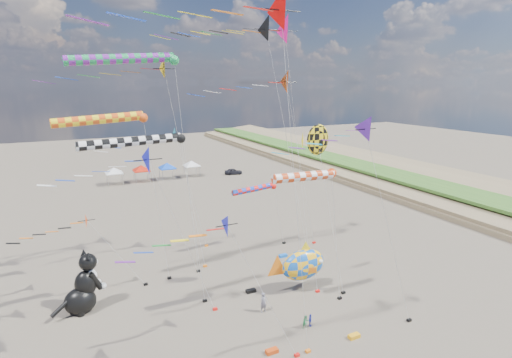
{
  "coord_description": "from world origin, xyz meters",
  "views": [
    {
      "loc": [
        -14.68,
        -16.7,
        18.62
      ],
      "look_at": [
        -0.36,
        12.0,
        10.87
      ],
      "focal_mm": 28.0,
      "sensor_mm": 36.0,
      "label": 1
    }
  ],
  "objects": [
    {
      "name": "windsock_3",
      "position": [
        -8.85,
        19.02,
        20.47
      ],
      "size": [
        10.56,
        0.86,
        20.97
      ],
      "color": "#1A934A",
      "rests_on": "ground"
    },
    {
      "name": "delta_kite_7",
      "position": [
        6.27,
        18.78,
        23.59
      ],
      "size": [
        15.16,
        3.23,
        25.43
      ],
      "color": "#F81182",
      "rests_on": "ground"
    },
    {
      "name": "windsock_4",
      "position": [
        -9.54,
        13.34,
        14.35
      ],
      "size": [
        9.17,
        0.72,
        14.79
      ],
      "color": "black",
      "rests_on": "ground"
    },
    {
      "name": "person_adult",
      "position": [
        -0.83,
        9.65,
        0.87
      ],
      "size": [
        0.67,
        0.47,
        1.74
      ],
      "primitive_type": "imported",
      "rotation": [
        0.0,
        0.0,
        0.09
      ],
      "color": "slate",
      "rests_on": "ground"
    },
    {
      "name": "kite_bag_0",
      "position": [
        3.62,
        3.51,
        0.15
      ],
      "size": [
        0.9,
        0.44,
        0.3
      ],
      "primitive_type": "cube",
      "color": "orange",
      "rests_on": "ground"
    },
    {
      "name": "windsock_2",
      "position": [
        -11.08,
        18.87,
        15.6
      ],
      "size": [
        8.92,
        0.82,
        16.08
      ],
      "color": "#E14B12",
      "rests_on": "ground"
    },
    {
      "name": "delta_kite_8",
      "position": [
        3.33,
        17.33,
        23.38
      ],
      "size": [
        15.07,
        2.81,
        25.04
      ],
      "color": "black",
      "rests_on": "ground"
    },
    {
      "name": "child_blue",
      "position": [
        1.52,
        6.25,
        0.51
      ],
      "size": [
        0.56,
        0.63,
        1.02
      ],
      "primitive_type": "imported",
      "rotation": [
        0.0,
        0.0,
        0.94
      ],
      "color": "#2E37B5",
      "rests_on": "ground"
    },
    {
      "name": "delta_kite_9",
      "position": [
        6.12,
        19.95,
        18.5
      ],
      "size": [
        14.15,
        2.59,
        20.07
      ],
      "color": "#F25610",
      "rests_on": "ground"
    },
    {
      "name": "delta_kite_0",
      "position": [
        -4.13,
        3.68,
        22.2
      ],
      "size": [
        12.82,
        2.68,
        23.8
      ],
      "color": "#D10502",
      "rests_on": "ground"
    },
    {
      "name": "windsock_1",
      "position": [
        4.39,
        21.46,
        7.16
      ],
      "size": [
        6.78,
        0.67,
        7.55
      ],
      "color": "red",
      "rests_on": "ground"
    },
    {
      "name": "delta_kite_3",
      "position": [
        3.62,
        3.23,
        15.39
      ],
      "size": [
        10.9,
        1.89,
        16.69
      ],
      "color": "#501E8C",
      "rests_on": "ground"
    },
    {
      "name": "kite_bag_2",
      "position": [
        -2.72,
        4.76,
        0.15
      ],
      "size": [
        0.9,
        0.44,
        0.3
      ],
      "primitive_type": "cube",
      "color": "#C93D0E",
      "rests_on": "ground"
    },
    {
      "name": "delta_kite_5",
      "position": [
        -13.66,
        18.62,
        6.6
      ],
      "size": [
        9.54,
        1.56,
        7.81
      ],
      "color": "#E33F0B",
      "rests_on": "ground"
    },
    {
      "name": "child_green",
      "position": [
        1.06,
        6.17,
        0.55
      ],
      "size": [
        0.57,
        0.47,
        1.09
      ],
      "primitive_type": "imported",
      "rotation": [
        0.0,
        0.0,
        0.11
      ],
      "color": "#1E7F3F",
      "rests_on": "ground"
    },
    {
      "name": "delta_kite_2",
      "position": [
        -6.32,
        19.79,
        19.56
      ],
      "size": [
        12.19,
        2.16,
        21.0
      ],
      "color": "yellow",
      "rests_on": "ground"
    },
    {
      "name": "fish_inflatable",
      "position": [
        4.05,
        11.31,
        2.53
      ],
      "size": [
        5.87,
        2.39,
        4.75
      ],
      "color": "blue",
      "rests_on": "ground"
    },
    {
      "name": "tent_row",
      "position": [
        1.5,
        60.0,
        3.15
      ],
      "size": [
        19.2,
        4.2,
        3.8
      ],
      "color": "silver",
      "rests_on": "ground"
    },
    {
      "name": "cat_inflatable",
      "position": [
        -14.16,
        16.5,
        2.6
      ],
      "size": [
        4.28,
        3.13,
        5.2
      ],
      "primitive_type": null,
      "rotation": [
        0.0,
        0.0,
        0.35
      ],
      "color": "black",
      "rests_on": "ground"
    },
    {
      "name": "kite_bag_3",
      "position": [
        -0.39,
        13.0,
        0.15
      ],
      "size": [
        0.9,
        0.44,
        0.3
      ],
      "primitive_type": "cube",
      "color": "black",
      "rests_on": "ground"
    },
    {
      "name": "angelfish_kite",
      "position": [
        4.83,
        11.04,
        13.81
      ],
      "size": [
        3.74,
        3.02,
        15.24
      ],
      "color": "yellow",
      "rests_on": "ground"
    },
    {
      "name": "delta_kite_1",
      "position": [
        -6.05,
        3.66,
        9.73
      ],
      "size": [
        9.7,
        1.62,
        10.97
      ],
      "color": "#0E12C7",
      "rests_on": "ground"
    },
    {
      "name": "parked_car",
      "position": [
        17.33,
        58.0,
        0.62
      ],
      "size": [
        3.87,
        2.16,
        1.25
      ],
      "primitive_type": "imported",
      "rotation": [
        0.0,
        0.0,
        1.37
      ],
      "color": "#26262D",
      "rests_on": "ground"
    },
    {
      "name": "delta_kite_4",
      "position": [
        -4.04,
        24.81,
        12.94
      ],
      "size": [
        9.96,
        1.92,
        14.28
      ],
      "color": "#19A6C3",
      "rests_on": "ground"
    },
    {
      "name": "delta_kite_6",
      "position": [
        -8.95,
        11.71,
        13.12
      ],
      "size": [
        10.67,
        2.23,
        14.52
      ],
      "color": "#0709C1",
      "rests_on": "ground"
    },
    {
      "name": "windsock_0",
      "position": [
        2.37,
        8.43,
        11.53
      ],
      "size": [
        6.99,
        0.78,
        11.99
      ],
      "color": "red",
      "rests_on": "ground"
    },
    {
      "name": "kite_bag_1",
      "position": [
        6.09,
        18.26,
        0.15
      ],
      "size": [
        0.9,
        0.44,
        0.3
      ],
      "primitive_type": "cube",
      "color": "blue",
      "rests_on": "ground"
    }
  ]
}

